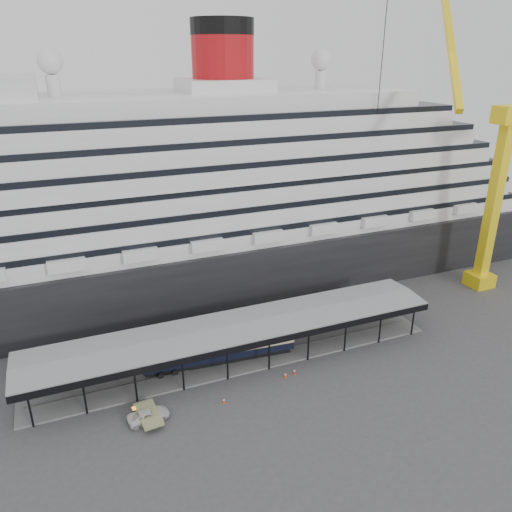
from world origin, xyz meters
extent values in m
plane|color=#3C3C3F|center=(0.00, 0.00, 0.00)|extent=(200.00, 200.00, 0.00)
cube|color=black|center=(0.00, 32.00, 5.00)|extent=(130.00, 30.00, 10.00)
cylinder|color=#A90D12|center=(8.00, 32.00, 37.40)|extent=(10.00, 10.00, 9.00)
cylinder|color=black|center=(8.00, 32.00, 42.65)|extent=(10.10, 10.10, 2.50)
sphere|color=silver|center=(-18.00, 32.00, 37.70)|extent=(3.60, 3.60, 3.60)
sphere|color=silver|center=(26.00, 32.00, 37.70)|extent=(3.60, 3.60, 3.60)
cube|color=slate|center=(0.00, 5.00, 0.12)|extent=(56.00, 8.00, 0.24)
cube|color=slate|center=(0.00, 4.28, 0.28)|extent=(54.00, 0.08, 0.10)
cube|color=slate|center=(0.00, 5.72, 0.28)|extent=(54.00, 0.08, 0.10)
cube|color=black|center=(0.00, 0.50, 4.45)|extent=(56.00, 0.18, 0.90)
cube|color=black|center=(0.00, 9.50, 4.45)|extent=(56.00, 0.18, 0.90)
cube|color=slate|center=(0.00, 5.00, 5.18)|extent=(56.00, 9.00, 0.24)
cube|color=yellow|center=(48.00, 10.00, 1.20)|extent=(4.00, 4.00, 2.40)
cube|color=yellow|center=(48.00, 10.00, 15.40)|extent=(1.80, 1.80, 26.00)
cube|color=yellow|center=(48.00, 10.00, 29.80)|extent=(5.00, 3.20, 2.80)
cube|color=yellow|center=(39.13, 15.12, 39.20)|extent=(11.42, 18.78, 16.80)
cylinder|color=black|center=(30.26, 20.24, 23.60)|extent=(0.12, 0.12, 47.21)
imported|color=silver|center=(-13.77, -2.95, 0.66)|extent=(4.91, 2.61, 1.31)
cube|color=black|center=(-2.65, 5.00, 0.57)|extent=(19.75, 3.82, 0.65)
cube|color=black|center=(-2.65, 5.00, 1.41)|extent=(20.72, 4.27, 1.03)
cube|color=beige|center=(-2.65, 5.00, 2.53)|extent=(20.72, 4.31, 1.22)
cube|color=black|center=(-2.65, 5.00, 3.33)|extent=(20.72, 4.27, 0.37)
cube|color=red|center=(-4.88, -3.33, 0.01)|extent=(0.39, 0.39, 0.03)
cone|color=red|center=(-4.88, -3.33, 0.34)|extent=(0.33, 0.33, 0.65)
cylinder|color=white|center=(-4.88, -3.33, 0.41)|extent=(0.21, 0.21, 0.13)
cube|color=#F43B0D|center=(4.10, -1.58, 0.01)|extent=(0.48, 0.48, 0.03)
cone|color=#F43B0D|center=(4.10, -1.58, 0.38)|extent=(0.41, 0.41, 0.72)
cylinder|color=white|center=(4.10, -1.58, 0.45)|extent=(0.23, 0.23, 0.14)
cube|color=red|center=(5.52, -1.35, 0.02)|extent=(0.48, 0.48, 0.03)
cone|color=red|center=(5.52, -1.35, 0.42)|extent=(0.41, 0.41, 0.79)
cylinder|color=white|center=(5.52, -1.35, 0.49)|extent=(0.25, 0.25, 0.15)
camera|label=1|loc=(-19.73, -49.71, 39.01)|focal=35.00mm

